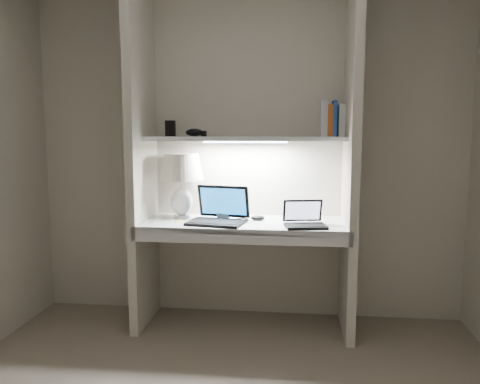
# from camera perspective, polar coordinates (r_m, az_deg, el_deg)

# --- Properties ---
(back_wall) EXTENTS (3.20, 0.01, 2.50)m
(back_wall) POSITION_cam_1_polar(r_m,az_deg,el_deg) (3.52, 0.94, 4.94)
(back_wall) COLOR beige
(back_wall) RESTS_ON floor
(alcove_panel_left) EXTENTS (0.06, 0.55, 2.50)m
(alcove_panel_left) POSITION_cam_1_polar(r_m,az_deg,el_deg) (3.41, -11.88, 4.70)
(alcove_panel_left) COLOR beige
(alcove_panel_left) RESTS_ON floor
(alcove_panel_right) EXTENTS (0.06, 0.55, 2.50)m
(alcove_panel_right) POSITION_cam_1_polar(r_m,az_deg,el_deg) (3.26, 13.39, 4.54)
(alcove_panel_right) COLOR beige
(alcove_panel_right) RESTS_ON floor
(desk) EXTENTS (1.40, 0.55, 0.04)m
(desk) POSITION_cam_1_polar(r_m,az_deg,el_deg) (3.31, 0.46, -3.94)
(desk) COLOR white
(desk) RESTS_ON alcove_panel_left
(desk_apron) EXTENTS (1.46, 0.03, 0.10)m
(desk_apron) POSITION_cam_1_polar(r_m,az_deg,el_deg) (3.07, -0.05, -5.43)
(desk_apron) COLOR silver
(desk_apron) RESTS_ON desk
(shelf) EXTENTS (1.40, 0.36, 0.03)m
(shelf) POSITION_cam_1_polar(r_m,az_deg,el_deg) (3.34, 0.64, 6.52)
(shelf) COLOR silver
(shelf) RESTS_ON back_wall
(strip_light) EXTENTS (0.60, 0.04, 0.02)m
(strip_light) POSITION_cam_1_polar(r_m,az_deg,el_deg) (3.34, 0.64, 6.15)
(strip_light) COLOR white
(strip_light) RESTS_ON shelf
(table_lamp) EXTENTS (0.32, 0.32, 0.47)m
(table_lamp) POSITION_cam_1_polar(r_m,az_deg,el_deg) (3.44, -7.13, 2.12)
(table_lamp) COLOR white
(table_lamp) RESTS_ON desk
(laptop_main) EXTENTS (0.43, 0.38, 0.25)m
(laptop_main) POSITION_cam_1_polar(r_m,az_deg,el_deg) (3.27, -2.57, -2.74)
(laptop_main) COLOR black
(laptop_main) RESTS_ON desk
(laptop_netbook) EXTENTS (0.30, 0.27, 0.17)m
(laptop_netbook) POSITION_cam_1_polar(r_m,az_deg,el_deg) (3.16, 7.85, -3.44)
(laptop_netbook) COLOR black
(laptop_netbook) RESTS_ON desk
(speaker) EXTENTS (0.10, 0.07, 0.13)m
(speaker) POSITION_cam_1_polar(r_m,az_deg,el_deg) (3.41, -1.97, -2.19)
(speaker) COLOR silver
(speaker) RESTS_ON desk
(mouse) EXTENTS (0.11, 0.08, 0.04)m
(mouse) POSITION_cam_1_polar(r_m,az_deg,el_deg) (3.34, 2.19, -3.18)
(mouse) COLOR black
(mouse) RESTS_ON desk
(cable_coil) EXTENTS (0.12, 0.12, 0.01)m
(cable_coil) POSITION_cam_1_polar(r_m,az_deg,el_deg) (3.34, 0.21, -3.37)
(cable_coil) COLOR black
(cable_coil) RESTS_ON desk
(sticky_note) EXTENTS (0.10, 0.10, 0.00)m
(sticky_note) POSITION_cam_1_polar(r_m,az_deg,el_deg) (3.33, -7.40, -3.58)
(sticky_note) COLOR yellow
(sticky_note) RESTS_ON desk
(book_row) EXTENTS (0.24, 0.17, 0.25)m
(book_row) POSITION_cam_1_polar(r_m,az_deg,el_deg) (3.44, 11.73, 8.63)
(book_row) COLOR silver
(book_row) RESTS_ON shelf
(shelf_box) EXTENTS (0.07, 0.05, 0.12)m
(shelf_box) POSITION_cam_1_polar(r_m,az_deg,el_deg) (3.51, -8.49, 7.67)
(shelf_box) COLOR black
(shelf_box) RESTS_ON shelf
(shelf_gadget) EXTENTS (0.13, 0.09, 0.05)m
(shelf_gadget) POSITION_cam_1_polar(r_m,az_deg,el_deg) (3.40, -5.58, 7.24)
(shelf_gadget) COLOR black
(shelf_gadget) RESTS_ON shelf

